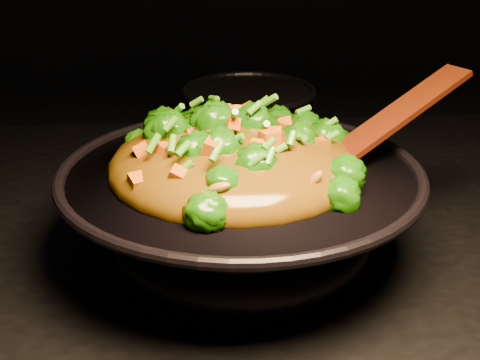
{
  "coord_description": "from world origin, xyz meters",
  "views": [
    {
      "loc": [
        -0.08,
        -0.84,
        1.34
      ],
      "look_at": [
        -0.02,
        -0.09,
        1.01
      ],
      "focal_mm": 50.0,
      "sensor_mm": 36.0,
      "label": 1
    }
  ],
  "objects": [
    {
      "name": "back_pot",
      "position": [
        0.02,
        0.25,
        0.96
      ],
      "size": [
        0.25,
        0.25,
        0.12
      ],
      "primitive_type": "cylinder",
      "rotation": [
        0.0,
        0.0,
        -0.2
      ],
      "color": "black",
      "rests_on": "stovetop"
    },
    {
      "name": "spatula",
      "position": [
        0.16,
        -0.07,
        1.07
      ],
      "size": [
        0.25,
        0.16,
        0.11
      ],
      "primitive_type": "cube",
      "rotation": [
        0.0,
        -0.38,
        0.48
      ],
      "color": "#391207",
      "rests_on": "wok"
    },
    {
      "name": "wok",
      "position": [
        -0.02,
        -0.1,
        0.96
      ],
      "size": [
        0.57,
        0.57,
        0.12
      ],
      "primitive_type": null,
      "rotation": [
        0.0,
        0.0,
        -0.42
      ],
      "color": "black",
      "rests_on": "stovetop"
    },
    {
      "name": "stir_fry",
      "position": [
        -0.03,
        -0.09,
        1.07
      ],
      "size": [
        0.36,
        0.36,
        0.1
      ],
      "primitive_type": null,
      "rotation": [
        0.0,
        0.0,
        -0.22
      ],
      "color": "#1B5D06",
      "rests_on": "wok"
    }
  ]
}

